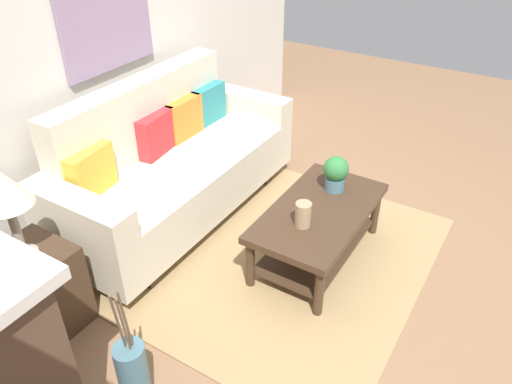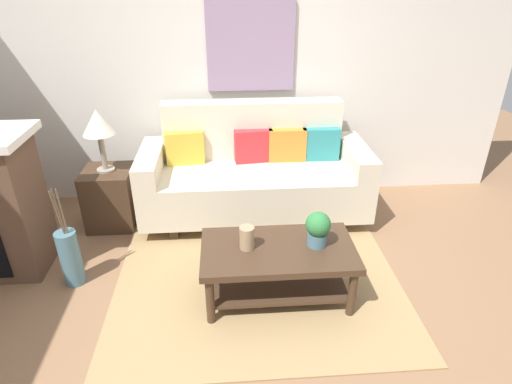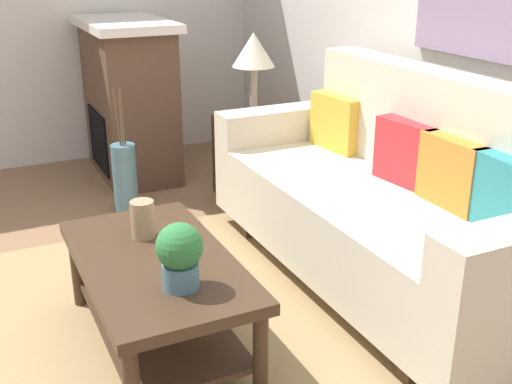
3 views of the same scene
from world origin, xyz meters
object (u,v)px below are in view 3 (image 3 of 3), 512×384
at_px(throw_pillow_crimson, 407,153).
at_px(coffee_table, 157,282).
at_px(fireplace, 129,99).
at_px(couch, 383,203).
at_px(side_table, 254,158).
at_px(tabletop_vase, 143,219).
at_px(table_lamp, 253,54).
at_px(throw_pillow_orange, 453,172).
at_px(floor_vase, 125,178).
at_px(throw_pillow_mustard, 337,122).
at_px(throw_pillow_teal, 508,196).
at_px(potted_plant_tabletop, 180,254).

xyz_separation_m(throw_pillow_crimson, coffee_table, (0.08, -1.35, -0.37)).
height_order(throw_pillow_crimson, fireplace, fireplace).
bearing_deg(couch, side_table, -176.76).
height_order(tabletop_vase, table_lamp, table_lamp).
xyz_separation_m(throw_pillow_crimson, fireplace, (-2.20, -0.83, -0.09)).
bearing_deg(throw_pillow_orange, throw_pillow_crimson, 180.00).
xyz_separation_m(throw_pillow_orange, tabletop_vase, (-0.47, -1.33, -0.17)).
bearing_deg(floor_vase, couch, 32.74).
xyz_separation_m(couch, tabletop_vase, (-0.14, -1.20, 0.08)).
relative_size(throw_pillow_mustard, throw_pillow_crimson, 1.00).
bearing_deg(table_lamp, fireplace, -143.14).
distance_m(couch, throw_pillow_teal, 0.71).
xyz_separation_m(throw_pillow_orange, table_lamp, (-1.69, -0.20, 0.31)).
height_order(potted_plant_tabletop, side_table, potted_plant_tabletop).
distance_m(side_table, floor_vase, 0.88).
relative_size(potted_plant_tabletop, floor_vase, 0.57).
xyz_separation_m(throw_pillow_mustard, table_lamp, (-0.71, -0.20, 0.31)).
relative_size(couch, tabletop_vase, 12.52).
xyz_separation_m(throw_pillow_mustard, potted_plant_tabletop, (1.02, -1.33, -0.11)).
xyz_separation_m(couch, throw_pillow_crimson, (-0.00, 0.13, 0.25)).
bearing_deg(side_table, throw_pillow_mustard, 16.07).
xyz_separation_m(couch, potted_plant_tabletop, (0.36, -1.20, 0.14)).
distance_m(tabletop_vase, floor_vase, 1.39).
bearing_deg(tabletop_vase, couch, 83.40).
xyz_separation_m(throw_pillow_mustard, fireplace, (-1.54, -0.83, -0.09)).
bearing_deg(throw_pillow_teal, throw_pillow_crimson, 180.00).
height_order(throw_pillow_orange, table_lamp, table_lamp).
height_order(throw_pillow_mustard, table_lamp, table_lamp).
bearing_deg(tabletop_vase, side_table, 137.37).
height_order(throw_pillow_mustard, potted_plant_tabletop, throw_pillow_mustard).
relative_size(throw_pillow_mustard, table_lamp, 0.63).
bearing_deg(table_lamp, throw_pillow_mustard, 16.07).
bearing_deg(throw_pillow_crimson, throw_pillow_mustard, 180.00).
height_order(potted_plant_tabletop, fireplace, fireplace).
relative_size(throw_pillow_orange, coffee_table, 0.33).
bearing_deg(throw_pillow_crimson, tabletop_vase, -95.98).
bearing_deg(tabletop_vase, throw_pillow_crimson, 84.02).
bearing_deg(fireplace, throw_pillow_mustard, 28.28).
xyz_separation_m(side_table, table_lamp, (0.00, 0.00, 0.71)).
bearing_deg(throw_pillow_mustard, fireplace, -151.72).
bearing_deg(throw_pillow_mustard, throw_pillow_teal, 0.00).
xyz_separation_m(throw_pillow_crimson, throw_pillow_orange, (0.33, 0.00, 0.00)).
distance_m(throw_pillow_mustard, table_lamp, 0.80).
relative_size(throw_pillow_orange, throw_pillow_teal, 1.00).
xyz_separation_m(couch, throw_pillow_orange, (0.33, 0.13, 0.25)).
distance_m(couch, throw_pillow_crimson, 0.28).
bearing_deg(table_lamp, floor_vase, -97.65).
bearing_deg(floor_vase, potted_plant_tabletop, -7.76).
distance_m(side_table, table_lamp, 0.71).
distance_m(throw_pillow_mustard, side_table, 0.84).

